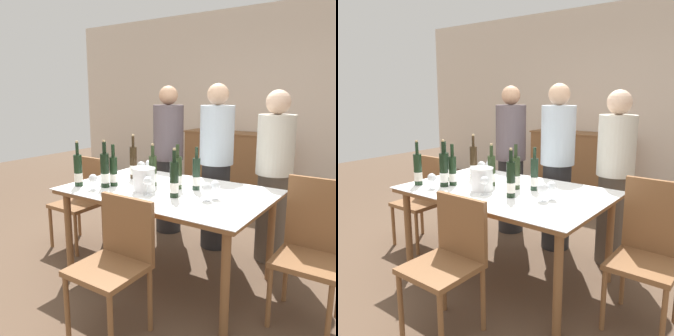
# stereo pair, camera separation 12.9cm
# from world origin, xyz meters

# --- Properties ---
(ground_plane) EXTENTS (12.00, 12.00, 0.00)m
(ground_plane) POSITION_xyz_m (0.00, 0.00, 0.00)
(ground_plane) COLOR brown
(back_wall) EXTENTS (8.00, 0.10, 2.80)m
(back_wall) POSITION_xyz_m (0.00, 3.00, 1.40)
(back_wall) COLOR beige
(back_wall) RESTS_ON ground_plane
(sideboard_cabinet) EXTENTS (1.50, 0.46, 0.96)m
(sideboard_cabinet) POSITION_xyz_m (-0.65, 2.71, 0.48)
(sideboard_cabinet) COLOR brown
(sideboard_cabinet) RESTS_ON ground_plane
(dining_table) EXTENTS (1.65, 1.06, 0.77)m
(dining_table) POSITION_xyz_m (0.00, 0.00, 0.70)
(dining_table) COLOR brown
(dining_table) RESTS_ON ground_plane
(ice_bucket) EXTENTS (0.19, 0.19, 0.19)m
(ice_bucket) POSITION_xyz_m (-0.14, -0.14, 0.87)
(ice_bucket) COLOR white
(ice_bucket) RESTS_ON dining_table
(wine_bottle_0) EXTENTS (0.07, 0.07, 0.39)m
(wine_bottle_0) POSITION_xyz_m (-0.69, -0.33, 0.90)
(wine_bottle_0) COLOR black
(wine_bottle_0) RESTS_ON dining_table
(wine_bottle_1) EXTENTS (0.06, 0.06, 0.35)m
(wine_bottle_1) POSITION_xyz_m (0.19, 0.13, 0.89)
(wine_bottle_1) COLOR #1E3323
(wine_bottle_1) RESTS_ON dining_table
(wine_bottle_2) EXTENTS (0.08, 0.08, 0.37)m
(wine_bottle_2) POSITION_xyz_m (0.05, 0.07, 0.90)
(wine_bottle_2) COLOR #28381E
(wine_bottle_2) RESTS_ON dining_table
(wine_bottle_3) EXTENTS (0.07, 0.07, 0.36)m
(wine_bottle_3) POSITION_xyz_m (-0.61, -0.09, 0.89)
(wine_bottle_3) COLOR #1E3323
(wine_bottle_3) RESTS_ON dining_table
(wine_bottle_4) EXTENTS (0.07, 0.07, 0.41)m
(wine_bottle_4) POSITION_xyz_m (-0.48, 0.15, 0.91)
(wine_bottle_4) COLOR #332314
(wine_bottle_4) RESTS_ON dining_table
(wine_bottle_5) EXTENTS (0.07, 0.07, 0.35)m
(wine_bottle_5) POSITION_xyz_m (-0.45, -0.16, 0.89)
(wine_bottle_5) COLOR black
(wine_bottle_5) RESTS_ON dining_table
(wine_bottle_6) EXTENTS (0.07, 0.07, 0.36)m
(wine_bottle_6) POSITION_xyz_m (-0.18, 0.03, 0.90)
(wine_bottle_6) COLOR #28381E
(wine_bottle_6) RESTS_ON dining_table
(wine_bottle_7) EXTENTS (0.07, 0.07, 0.38)m
(wine_bottle_7) POSITION_xyz_m (0.16, -0.15, 0.90)
(wine_bottle_7) COLOR black
(wine_bottle_7) RESTS_ON dining_table
(wine_bottle_8) EXTENTS (0.07, 0.07, 0.40)m
(wine_bottle_8) POSITION_xyz_m (-0.48, -0.23, 0.91)
(wine_bottle_8) COLOR black
(wine_bottle_8) RESTS_ON dining_table
(wine_glass_0) EXTENTS (0.07, 0.07, 0.15)m
(wine_glass_0) POSITION_xyz_m (-0.45, 0.34, 0.87)
(wine_glass_0) COLOR white
(wine_glass_0) RESTS_ON dining_table
(wine_glass_1) EXTENTS (0.08, 0.08, 0.14)m
(wine_glass_1) POSITION_xyz_m (-0.47, 0.25, 0.87)
(wine_glass_1) COLOR white
(wine_glass_1) RESTS_ON dining_table
(wine_glass_2) EXTENTS (0.07, 0.07, 0.15)m
(wine_glass_2) POSITION_xyz_m (-0.04, -0.22, 0.87)
(wine_glass_2) COLOR white
(wine_glass_2) RESTS_ON dining_table
(wine_glass_3) EXTENTS (0.08, 0.08, 0.14)m
(wine_glass_3) POSITION_xyz_m (0.40, -0.09, 0.86)
(wine_glass_3) COLOR white
(wine_glass_3) RESTS_ON dining_table
(wine_glass_4) EXTENTS (0.07, 0.07, 0.13)m
(wine_glass_4) POSITION_xyz_m (-0.51, -0.34, 0.86)
(wine_glass_4) COLOR white
(wine_glass_4) RESTS_ON dining_table
(wine_glass_5) EXTENTS (0.08, 0.08, 0.14)m
(wine_glass_5) POSITION_xyz_m (0.43, -0.01, 0.86)
(wine_glass_5) COLOR white
(wine_glass_5) RESTS_ON dining_table
(chair_right_end) EXTENTS (0.42, 0.42, 0.98)m
(chair_right_end) POSITION_xyz_m (1.12, 0.09, 0.55)
(chair_right_end) COLOR brown
(chair_right_end) RESTS_ON ground_plane
(chair_left_end) EXTENTS (0.42, 0.42, 0.90)m
(chair_left_end) POSITION_xyz_m (-1.12, 0.09, 0.51)
(chair_left_end) COLOR brown
(chair_left_end) RESTS_ON ground_plane
(chair_near_front) EXTENTS (0.42, 0.42, 0.89)m
(chair_near_front) POSITION_xyz_m (0.12, -0.76, 0.52)
(chair_near_front) COLOR brown
(chair_near_front) RESTS_ON ground_plane
(person_host) EXTENTS (0.33, 0.33, 1.62)m
(person_host) POSITION_xyz_m (-0.59, 0.87, 0.81)
(person_host) COLOR #262628
(person_host) RESTS_ON ground_plane
(person_guest_left) EXTENTS (0.33, 0.33, 1.63)m
(person_guest_left) POSITION_xyz_m (0.04, 0.78, 0.82)
(person_guest_left) COLOR #262628
(person_guest_left) RESTS_ON ground_plane
(person_guest_right) EXTENTS (0.33, 0.33, 1.57)m
(person_guest_right) POSITION_xyz_m (0.61, 0.81, 0.79)
(person_guest_right) COLOR #51473D
(person_guest_right) RESTS_ON ground_plane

